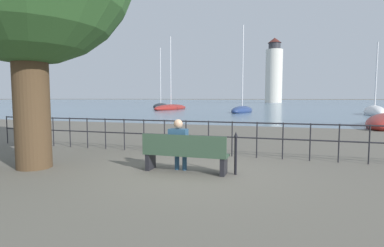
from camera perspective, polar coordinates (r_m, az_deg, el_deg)
The scene contains 11 objects.
ground_plane at distance 7.15m, azimuth -1.20°, elevation -9.20°, with size 1000.00×1000.00×0.00m, color #605B51.
harbor_water at distance 168.68m, azimuth 16.51°, elevation 4.09°, with size 600.00×300.00×0.01m.
park_bench at distance 7.00m, azimuth -1.38°, elevation -5.82°, with size 2.01×0.45×0.90m.
seated_person_left at distance 7.08m, azimuth -2.55°, elevation -3.69°, with size 0.43×0.35×1.24m.
promenade_railing at distance 9.11m, azimuth 3.17°, elevation -1.71°, with size 15.94×0.04×1.05m.
closed_umbrella at distance 6.86m, azimuth 8.31°, elevation -5.16°, with size 0.09×0.09×0.98m.
sailboat_0 at distance 36.57m, azimuth 9.52°, elevation 2.57°, with size 2.82×6.24×10.66m.
sailboat_1 at distance 44.97m, azimuth -4.04°, elevation 3.00°, with size 3.45×9.09×11.08m.
sailboat_2 at distance 36.04m, azimuth 31.41°, elevation 1.90°, with size 2.24×6.28×7.80m.
sailboat_4 at distance 54.05m, azimuth -5.98°, elevation 3.35°, with size 2.05×5.53×10.93m.
harbor_lighthouse at distance 112.86m, azimuth 15.34°, elevation 9.30°, with size 5.95×5.95×23.14m.
Camera 1 is at (2.19, -6.58, 1.74)m, focal length 28.00 mm.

